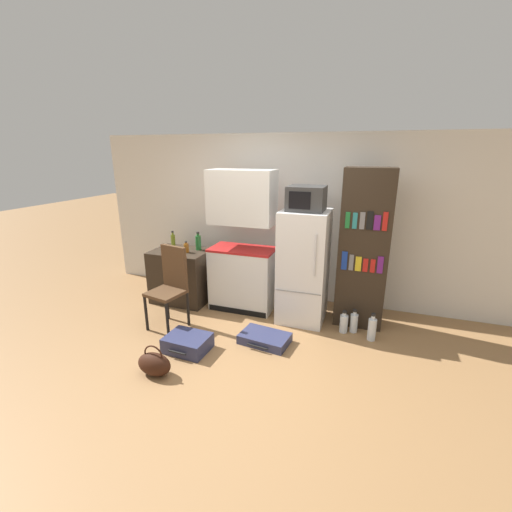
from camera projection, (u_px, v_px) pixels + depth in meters
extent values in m
plane|color=olive|center=(235.00, 365.00, 3.62)|extent=(24.00, 24.00, 0.00)
cube|color=silver|center=(299.00, 220.00, 5.00)|extent=(6.40, 0.10, 2.41)
cube|color=#2D2319|center=(182.00, 275.00, 5.11)|extent=(0.82, 0.61, 0.78)
cube|color=silver|center=(243.00, 279.00, 4.85)|extent=(0.88, 0.49, 0.86)
cube|color=#B21E1E|center=(243.00, 249.00, 4.72)|extent=(0.90, 0.50, 0.03)
cube|color=silver|center=(242.00, 197.00, 4.51)|extent=(0.88, 0.41, 0.71)
cube|color=black|center=(237.00, 311.00, 4.75)|extent=(0.84, 0.01, 0.08)
cube|color=white|center=(304.00, 267.00, 4.43)|extent=(0.60, 0.61, 1.47)
cube|color=gray|center=(298.00, 292.00, 4.22)|extent=(0.57, 0.01, 0.01)
cylinder|color=silver|center=(315.00, 255.00, 4.01)|extent=(0.02, 0.02, 0.51)
cube|color=#333333|center=(307.00, 198.00, 4.17)|extent=(0.45, 0.41, 0.30)
cube|color=black|center=(300.00, 200.00, 3.99)|extent=(0.26, 0.01, 0.20)
cube|color=#2D2319|center=(364.00, 250.00, 4.24)|extent=(0.59, 0.36, 1.99)
cube|color=#193899|center=(344.00, 261.00, 4.17)|extent=(0.07, 0.01, 0.23)
cube|color=slate|center=(351.00, 263.00, 4.15)|extent=(0.05, 0.01, 0.20)
cube|color=gold|center=(358.00, 264.00, 4.12)|extent=(0.07, 0.01, 0.18)
cube|color=red|center=(365.00, 265.00, 4.10)|extent=(0.06, 0.01, 0.16)
cube|color=red|center=(373.00, 266.00, 4.07)|extent=(0.05, 0.01, 0.16)
cube|color=#661E75|center=(380.00, 265.00, 4.04)|extent=(0.07, 0.01, 0.21)
cube|color=#1E7033|center=(348.00, 220.00, 4.02)|extent=(0.05, 0.01, 0.19)
cube|color=teal|center=(355.00, 221.00, 4.00)|extent=(0.05, 0.01, 0.19)
cube|color=slate|center=(362.00, 221.00, 3.97)|extent=(0.06, 0.01, 0.20)
cube|color=black|center=(370.00, 221.00, 3.94)|extent=(0.07, 0.01, 0.21)
cube|color=#661E75|center=(377.00, 223.00, 3.92)|extent=(0.07, 0.01, 0.17)
cube|color=red|center=(385.00, 221.00, 3.89)|extent=(0.05, 0.01, 0.22)
cylinder|color=#566619|center=(173.00, 242.00, 5.06)|extent=(0.06, 0.06, 0.21)
cylinder|color=#566619|center=(173.00, 234.00, 5.02)|extent=(0.03, 0.03, 0.04)
cylinder|color=black|center=(172.00, 232.00, 5.01)|extent=(0.03, 0.03, 0.02)
cylinder|color=#1E6028|center=(198.00, 243.00, 5.01)|extent=(0.08, 0.08, 0.21)
cylinder|color=#1E6028|center=(198.00, 235.00, 4.97)|extent=(0.04, 0.04, 0.04)
cylinder|color=black|center=(198.00, 233.00, 4.96)|extent=(0.04, 0.04, 0.02)
cylinder|color=brown|center=(186.00, 248.00, 4.89)|extent=(0.07, 0.07, 0.13)
cylinder|color=brown|center=(186.00, 243.00, 4.87)|extent=(0.03, 0.03, 0.02)
cylinder|color=black|center=(186.00, 242.00, 4.87)|extent=(0.04, 0.04, 0.01)
cylinder|color=silver|center=(172.00, 251.00, 4.89)|extent=(0.16, 0.16, 0.04)
cylinder|color=black|center=(146.00, 313.00, 4.26)|extent=(0.04, 0.04, 0.46)
cylinder|color=black|center=(167.00, 321.00, 4.09)|extent=(0.04, 0.04, 0.46)
cylinder|color=black|center=(167.00, 303.00, 4.56)|extent=(0.04, 0.04, 0.46)
cylinder|color=black|center=(188.00, 309.00, 4.38)|extent=(0.04, 0.04, 0.46)
cube|color=#4C331E|center=(166.00, 293.00, 4.25)|extent=(0.47, 0.47, 0.04)
cube|color=#4C331E|center=(174.00, 267.00, 4.31)|extent=(0.38, 0.13, 0.54)
cube|color=navy|center=(188.00, 343.00, 3.88)|extent=(0.50, 0.40, 0.17)
cylinder|color=black|center=(177.00, 352.00, 3.69)|extent=(0.22, 0.03, 0.02)
cube|color=navy|center=(265.00, 338.00, 4.04)|extent=(0.61, 0.43, 0.11)
cylinder|color=black|center=(257.00, 347.00, 3.86)|extent=(0.26, 0.05, 0.02)
ellipsoid|color=#33190F|center=(154.00, 364.00, 3.44)|extent=(0.36, 0.20, 0.24)
torus|color=#33190F|center=(153.00, 355.00, 3.40)|extent=(0.21, 0.02, 0.21)
cylinder|color=silver|center=(344.00, 324.00, 4.26)|extent=(0.10, 0.10, 0.22)
cylinder|color=silver|center=(344.00, 314.00, 4.22)|extent=(0.04, 0.04, 0.04)
cylinder|color=black|center=(345.00, 312.00, 4.21)|extent=(0.05, 0.05, 0.02)
cylinder|color=silver|center=(372.00, 330.00, 4.07)|extent=(0.10, 0.10, 0.27)
cylinder|color=silver|center=(373.00, 318.00, 4.03)|extent=(0.04, 0.04, 0.05)
cylinder|color=black|center=(374.00, 315.00, 4.01)|extent=(0.05, 0.05, 0.03)
cylinder|color=silver|center=(354.00, 323.00, 4.26)|extent=(0.09, 0.09, 0.23)
cylinder|color=silver|center=(355.00, 313.00, 4.22)|extent=(0.04, 0.04, 0.04)
cylinder|color=black|center=(355.00, 311.00, 4.21)|extent=(0.05, 0.05, 0.02)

